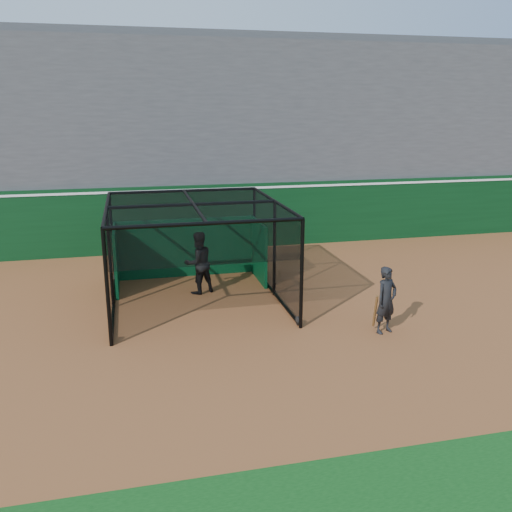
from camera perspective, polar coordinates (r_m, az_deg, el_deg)
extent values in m
plane|color=#95552B|center=(13.27, -1.19, -8.28)|extent=(120.00, 120.00, 0.00)
cube|color=#093214|center=(20.95, -6.07, 4.08)|extent=(50.00, 0.45, 2.50)
cube|color=white|center=(20.76, -6.16, 7.06)|extent=(50.00, 0.50, 0.08)
cube|color=#4C4C4F|center=(24.44, -7.43, 11.86)|extent=(50.00, 7.85, 7.75)
cube|color=#4C4C4F|center=(27.97, -8.56, 21.44)|extent=(50.00, 0.30, 1.20)
cube|color=#064420|center=(17.62, -7.36, 0.87)|extent=(4.46, 0.10, 1.90)
cylinder|color=black|center=(13.28, -14.98, -8.31)|extent=(0.08, 0.22, 0.22)
cylinder|color=black|center=(13.84, 4.46, -6.81)|extent=(0.08, 0.22, 0.22)
cylinder|color=black|center=(17.71, -14.63, -2.27)|extent=(0.08, 0.22, 0.22)
cylinder|color=black|center=(18.13, -0.02, -1.34)|extent=(0.08, 0.22, 0.22)
imported|color=black|center=(15.97, -6.09, -0.71)|extent=(1.09, 0.98, 1.85)
imported|color=black|center=(13.49, 13.56, -4.54)|extent=(0.71, 0.58, 1.66)
cylinder|color=#593819|center=(13.52, 12.43, -5.69)|extent=(0.15, 0.34, 0.89)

